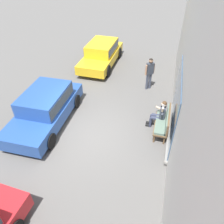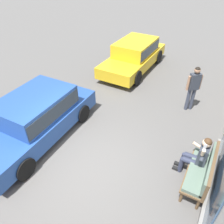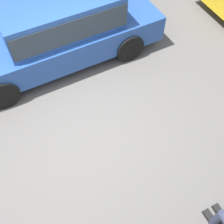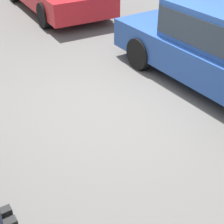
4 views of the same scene
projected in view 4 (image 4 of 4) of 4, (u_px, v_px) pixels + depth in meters
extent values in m
plane|color=#565451|center=(120.00, 110.00, 5.53)|extent=(60.00, 60.00, 0.00)
cube|color=black|center=(0.00, 213.00, 3.73)|extent=(0.10, 0.24, 0.07)
cylinder|color=black|center=(139.00, 54.00, 6.66)|extent=(0.62, 0.19, 0.62)
cylinder|color=black|center=(201.00, 36.00, 7.44)|extent=(0.62, 0.19, 0.62)
cylinder|color=black|center=(44.00, 15.00, 8.66)|extent=(0.64, 0.21, 0.63)
cylinder|color=black|center=(103.00, 6.00, 9.35)|extent=(0.64, 0.21, 0.63)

